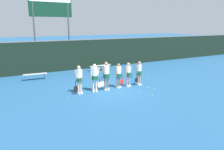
{
  "coord_description": "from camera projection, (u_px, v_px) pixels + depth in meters",
  "views": [
    {
      "loc": [
        -6.61,
        -11.73,
        4.02
      ],
      "look_at": [
        0.02,
        0.02,
        0.92
      ],
      "focal_mm": 35.0,
      "sensor_mm": 36.0,
      "label": 1
    }
  ],
  "objects": [
    {
      "name": "ground_plane",
      "position": [
        112.0,
        89.0,
        14.02
      ],
      "size": [
        140.0,
        140.0,
        0.0
      ],
      "primitive_type": "plane",
      "color": "#235684"
    },
    {
      "name": "fence_windscreen",
      "position": [
        73.0,
        55.0,
        19.74
      ],
      "size": [
        60.0,
        0.08,
        2.75
      ],
      "color": "black",
      "rests_on": "ground_plane"
    },
    {
      "name": "scoreboard",
      "position": [
        51.0,
        14.0,
        19.62
      ],
      "size": [
        3.82,
        0.15,
        6.32
      ],
      "color": "#515156",
      "rests_on": "ground_plane"
    },
    {
      "name": "bench_courtside",
      "position": [
        35.0,
        75.0,
        16.26
      ],
      "size": [
        1.73,
        0.51,
        0.47
      ],
      "rotation": [
        0.0,
        0.0,
        -0.09
      ],
      "color": "#B2B2B7",
      "rests_on": "ground_plane"
    },
    {
      "name": "bench_far",
      "position": [
        100.0,
        66.0,
        19.68
      ],
      "size": [
        2.12,
        0.5,
        0.47
      ],
      "rotation": [
        0.0,
        0.0,
        0.07
      ],
      "color": "#B2B2B7",
      "rests_on": "ground_plane"
    },
    {
      "name": "player_0",
      "position": [
        79.0,
        78.0,
        12.84
      ],
      "size": [
        0.61,
        0.35,
        1.71
      ],
      "rotation": [
        0.0,
        0.0,
        0.2
      ],
      "color": "beige",
      "rests_on": "ground_plane"
    },
    {
      "name": "player_1",
      "position": [
        95.0,
        75.0,
        13.28
      ],
      "size": [
        0.66,
        0.41,
        1.75
      ],
      "rotation": [
        0.0,
        0.0,
        -0.21
      ],
      "color": "beige",
      "rests_on": "ground_plane"
    },
    {
      "name": "player_2",
      "position": [
        106.0,
        73.0,
        13.59
      ],
      "size": [
        0.68,
        0.41,
        1.8
      ],
      "rotation": [
        0.0,
        0.0,
        -0.02
      ],
      "color": "#8C664C",
      "rests_on": "ground_plane"
    },
    {
      "name": "player_3",
      "position": [
        119.0,
        73.0,
        14.09
      ],
      "size": [
        0.65,
        0.38,
        1.65
      ],
      "rotation": [
        0.0,
        0.0,
        0.15
      ],
      "color": "#8C664C",
      "rests_on": "ground_plane"
    },
    {
      "name": "player_4",
      "position": [
        129.0,
        73.0,
        14.42
      ],
      "size": [
        0.61,
        0.33,
        1.62
      ],
      "rotation": [
        0.0,
        0.0,
        -0.02
      ],
      "color": "tan",
      "rests_on": "ground_plane"
    },
    {
      "name": "player_5",
      "position": [
        139.0,
        71.0,
        14.75
      ],
      "size": [
        0.61,
        0.32,
        1.65
      ],
      "rotation": [
        0.0,
        0.0,
        0.1
      ],
      "color": "tan",
      "rests_on": "ground_plane"
    },
    {
      "name": "tennis_ball_0",
      "position": [
        152.0,
        95.0,
        12.68
      ],
      "size": [
        0.07,
        0.07,
        0.07
      ],
      "primitive_type": "sphere",
      "color": "#CCE033",
      "rests_on": "ground_plane"
    },
    {
      "name": "tennis_ball_1",
      "position": [
        70.0,
        92.0,
        13.39
      ],
      "size": [
        0.06,
        0.06,
        0.06
      ],
      "primitive_type": "sphere",
      "color": "#CCE033",
      "rests_on": "ground_plane"
    },
    {
      "name": "tennis_ball_2",
      "position": [
        147.0,
        79.0,
        16.35
      ],
      "size": [
        0.07,
        0.07,
        0.07
      ],
      "primitive_type": "sphere",
      "color": "#CCE033",
      "rests_on": "ground_plane"
    },
    {
      "name": "tennis_ball_3",
      "position": [
        154.0,
        90.0,
        13.68
      ],
      "size": [
        0.07,
        0.07,
        0.07
      ],
      "primitive_type": "sphere",
      "color": "#CCE033",
      "rests_on": "ground_plane"
    },
    {
      "name": "tennis_ball_4",
      "position": [
        68.0,
        98.0,
        12.23
      ],
      "size": [
        0.07,
        0.07,
        0.07
      ],
      "primitive_type": "sphere",
      "color": "#CCE033",
      "rests_on": "ground_plane"
    },
    {
      "name": "tennis_ball_5",
      "position": [
        148.0,
        88.0,
        14.24
      ],
      "size": [
        0.06,
        0.06,
        0.06
      ],
      "primitive_type": "sphere",
      "color": "#CCE033",
      "rests_on": "ground_plane"
    },
    {
      "name": "tennis_ball_6",
      "position": [
        139.0,
        93.0,
        13.03
      ],
      "size": [
        0.07,
        0.07,
        0.07
      ],
      "primitive_type": "sphere",
      "color": "#CCE033",
      "rests_on": "ground_plane"
    }
  ]
}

